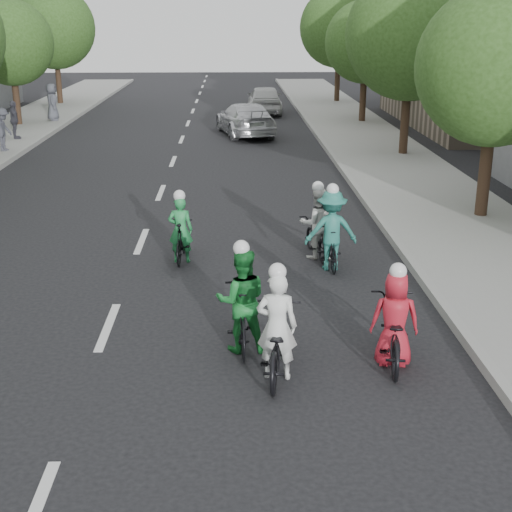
{
  "coord_description": "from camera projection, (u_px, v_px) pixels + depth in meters",
  "views": [
    {
      "loc": [
        2.2,
        -11.48,
        5.15
      ],
      "look_at": [
        2.62,
        0.82,
        1.0
      ],
      "focal_mm": 50.0,
      "sensor_mm": 36.0,
      "label": 1
    }
  ],
  "objects": [
    {
      "name": "cyclist_0",
      "position": [
        393.0,
        328.0,
        11.0
      ],
      "size": [
        0.92,
        1.96,
        1.67
      ],
      "rotation": [
        0.0,
        0.0,
        3.0
      ],
      "color": "black",
      "rests_on": "ground"
    },
    {
      "name": "tree_r_2",
      "position": [
        366.0,
        42.0,
        34.77
      ],
      "size": [
        4.0,
        4.0,
        5.97
      ],
      "color": "black",
      "rests_on": "ground"
    },
    {
      "name": "tree_r_0",
      "position": [
        496.0,
        67.0,
        17.72
      ],
      "size": [
        4.0,
        4.0,
        5.97
      ],
      "color": "black",
      "rests_on": "ground"
    },
    {
      "name": "tree_l_4",
      "position": [
        11.0,
        43.0,
        33.64
      ],
      "size": [
        4.0,
        4.0,
        5.97
      ],
      "color": "black",
      "rests_on": "ground"
    },
    {
      "name": "sidewalk_right",
      "position": [
        418.0,
        188.0,
        22.16
      ],
      "size": [
        4.0,
        80.0,
        0.15
      ],
      "primitive_type": "cube",
      "color": "gray",
      "rests_on": "ground"
    },
    {
      "name": "ground",
      "position": [
        108.0,
        327.0,
        12.45
      ],
      "size": [
        120.0,
        120.0,
        0.0
      ],
      "primitive_type": "plane",
      "color": "black",
      "rests_on": "ground"
    },
    {
      "name": "tree_r_3",
      "position": [
        339.0,
        27.0,
        43.12
      ],
      "size": [
        4.8,
        4.8,
        6.93
      ],
      "color": "black",
      "rests_on": "ground"
    },
    {
      "name": "cyclist_5",
      "position": [
        316.0,
        230.0,
        15.88
      ],
      "size": [
        0.86,
        1.67,
        1.75
      ],
      "rotation": [
        0.0,
        0.0,
        3.3
      ],
      "color": "black",
      "rests_on": "ground"
    },
    {
      "name": "cyclist_3",
      "position": [
        242.0,
        308.0,
        11.43
      ],
      "size": [
        0.85,
        1.8,
        1.86
      ],
      "rotation": [
        0.0,
        0.0,
        3.17
      ],
      "color": "black",
      "rests_on": "ground"
    },
    {
      "name": "spectator_0",
      "position": [
        3.0,
        130.0,
        27.68
      ],
      "size": [
        0.82,
        1.17,
        1.65
      ],
      "primitive_type": "imported",
      "rotation": [
        0.0,
        0.0,
        1.36
      ],
      "color": "#43454F",
      "rests_on": "sidewalk_left"
    },
    {
      "name": "cyclist_1",
      "position": [
        331.0,
        235.0,
        15.11
      ],
      "size": [
        1.14,
        1.5,
        1.87
      ],
      "rotation": [
        0.0,
        0.0,
        3.19
      ],
      "color": "black",
      "rests_on": "ground"
    },
    {
      "name": "curb_right",
      "position": [
        356.0,
        188.0,
        22.09
      ],
      "size": [
        0.18,
        80.0,
        0.18
      ],
      "primitive_type": "cube",
      "color": "#999993",
      "rests_on": "ground"
    },
    {
      "name": "cyclist_4",
      "position": [
        181.0,
        236.0,
        15.65
      ],
      "size": [
        0.56,
        1.54,
        1.62
      ],
      "rotation": [
        0.0,
        0.0,
        3.08
      ],
      "color": "black",
      "rests_on": "ground"
    },
    {
      "name": "follow_car_lead",
      "position": [
        245.0,
        119.0,
        32.32
      ],
      "size": [
        2.99,
        5.33,
        1.46
      ],
      "primitive_type": "imported",
      "rotation": [
        0.0,
        0.0,
        3.34
      ],
      "color": "silver",
      "rests_on": "ground"
    },
    {
      "name": "spectator_2",
      "position": [
        52.0,
        102.0,
        35.8
      ],
      "size": [
        0.74,
        0.98,
        1.82
      ],
      "primitive_type": "imported",
      "rotation": [
        0.0,
        0.0,
        1.77
      ],
      "color": "#525560",
      "rests_on": "sidewalk_left"
    },
    {
      "name": "tree_l_5",
      "position": [
        54.0,
        28.0,
        41.99
      ],
      "size": [
        4.8,
        4.8,
        6.93
      ],
      "color": "black",
      "rests_on": "ground"
    },
    {
      "name": "cyclist_2",
      "position": [
        276.0,
        339.0,
        10.61
      ],
      "size": [
        0.92,
        1.97,
        1.81
      ],
      "rotation": [
        0.0,
        0.0,
        3.0
      ],
      "color": "black",
      "rests_on": "ground"
    },
    {
      "name": "tree_r_1",
      "position": [
        411.0,
        35.0,
        26.07
      ],
      "size": [
        4.8,
        4.8,
        6.93
      ],
      "color": "black",
      "rests_on": "ground"
    },
    {
      "name": "follow_car_trail",
      "position": [
        265.0,
        99.0,
        39.56
      ],
      "size": [
        1.87,
        4.56,
        1.55
      ],
      "primitive_type": "imported",
      "rotation": [
        0.0,
        0.0,
        3.13
      ],
      "color": "beige",
      "rests_on": "ground"
    },
    {
      "name": "spectator_1",
      "position": [
        14.0,
        120.0,
        30.4
      ],
      "size": [
        0.74,
        1.02,
        1.61
      ],
      "primitive_type": "imported",
      "rotation": [
        0.0,
        0.0,
        1.99
      ],
      "color": "#464651",
      "rests_on": "sidewalk_left"
    }
  ]
}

